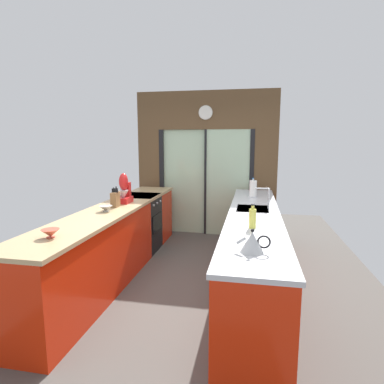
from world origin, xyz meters
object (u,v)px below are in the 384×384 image
at_px(knife_block, 115,199).
at_px(soap_bottle_near, 253,218).
at_px(kettle, 252,242).
at_px(paper_towel_roll, 253,189).
at_px(oven_range, 140,223).
at_px(mixing_bowl_near, 50,233).
at_px(mixing_bowl_far, 106,208).
at_px(stand_mixer, 124,191).
at_px(soap_bottle_far, 253,185).

relative_size(knife_block, soap_bottle_near, 1.13).
distance_m(kettle, paper_towel_roll, 2.55).
bearing_deg(oven_range, kettle, -52.80).
height_order(mixing_bowl_near, paper_towel_roll, paper_towel_roll).
bearing_deg(kettle, mixing_bowl_far, 147.42).
distance_m(stand_mixer, soap_bottle_near, 2.05).
bearing_deg(paper_towel_roll, soap_bottle_far, 90.00).
bearing_deg(soap_bottle_far, mixing_bowl_near, -120.21).
xyz_separation_m(oven_range, paper_towel_roll, (1.80, 0.18, 0.59)).
relative_size(oven_range, kettle, 3.46).
xyz_separation_m(knife_block, stand_mixer, (-0.00, 0.30, 0.06)).
height_order(oven_range, kettle, kettle).
bearing_deg(mixing_bowl_near, kettle, -1.44).
relative_size(oven_range, soap_bottle_near, 3.76).
bearing_deg(mixing_bowl_near, knife_block, 90.00).
xyz_separation_m(knife_block, kettle, (1.78, -1.42, -0.02)).
distance_m(mixing_bowl_far, stand_mixer, 0.60).
relative_size(stand_mixer, soap_bottle_far, 1.67).
distance_m(oven_range, mixing_bowl_far, 1.33).
bearing_deg(soap_bottle_far, soap_bottle_near, -90.00).
xyz_separation_m(oven_range, kettle, (1.80, -2.37, 0.55)).
distance_m(knife_block, paper_towel_roll, 2.11).
relative_size(mixing_bowl_near, knife_block, 0.58).
bearing_deg(mixing_bowl_near, oven_range, 90.45).
relative_size(mixing_bowl_near, mixing_bowl_far, 0.98).
relative_size(stand_mixer, paper_towel_roll, 1.47).
relative_size(oven_range, knife_block, 3.34).
bearing_deg(soap_bottle_near, soap_bottle_far, 90.00).
bearing_deg(oven_range, mixing_bowl_far, -89.14).
bearing_deg(soap_bottle_near, stand_mixer, 150.53).
height_order(mixing_bowl_far, knife_block, knife_block).
xyz_separation_m(kettle, paper_towel_roll, (-0.00, 2.55, 0.05)).
xyz_separation_m(mixing_bowl_far, soap_bottle_far, (1.78, 1.96, 0.07)).
height_order(oven_range, paper_towel_roll, paper_towel_roll).
height_order(oven_range, soap_bottle_far, soap_bottle_far).
height_order(kettle, soap_bottle_far, soap_bottle_far).
xyz_separation_m(mixing_bowl_far, knife_block, (0.00, 0.28, 0.06)).
xyz_separation_m(oven_range, soap_bottle_near, (1.80, -1.65, 0.57)).
xyz_separation_m(oven_range, stand_mixer, (0.02, -0.65, 0.63)).
bearing_deg(knife_block, paper_towel_roll, 32.51).
bearing_deg(mixing_bowl_far, mixing_bowl_near, -90.00).
height_order(soap_bottle_far, paper_towel_roll, paper_towel_roll).
distance_m(stand_mixer, paper_towel_roll, 1.96).
bearing_deg(soap_bottle_near, paper_towel_roll, 90.00).
relative_size(kettle, soap_bottle_far, 1.06).
xyz_separation_m(knife_block, soap_bottle_far, (1.78, 1.68, 0.00)).
xyz_separation_m(mixing_bowl_near, kettle, (1.78, -0.04, 0.04)).
bearing_deg(soap_bottle_far, paper_towel_roll, -90.00).
distance_m(kettle, soap_bottle_far, 3.10).
relative_size(oven_range, mixing_bowl_far, 5.60).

